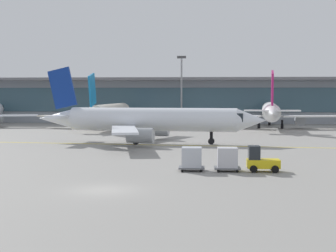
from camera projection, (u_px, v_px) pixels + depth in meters
The scene contains 10 objects.
ground_plane at pixel (103, 190), 34.26m from camera, with size 400.00×400.00×0.00m, color gray.
taxiway_centreline_stripe at pixel (151, 145), 64.28m from camera, with size 110.00×0.36×0.01m, color yellow.
terminal_concourse at pixel (178, 100), 113.65m from camera, with size 215.26×11.00×9.60m.
gate_airplane_2 at pixel (110, 112), 94.55m from camera, with size 26.81×28.86×9.56m.
gate_airplane_3 at pixel (270, 112), 94.96m from camera, with size 28.04×30.28×10.02m.
taxiing_regional_jet at pixel (150, 120), 66.15m from camera, with size 29.50×27.30×9.77m.
baggage_tug at pixel (261, 161), 42.30m from camera, with size 2.63×1.67×2.10m.
cargo_dolly_lead at pixel (227, 158), 42.45m from camera, with size 2.13×1.64×1.94m.
cargo_dolly_trailing at pixel (192, 158), 42.62m from camera, with size 2.13×1.64×1.94m.
apron_light_mast_1 at pixel (181, 87), 105.61m from camera, with size 1.80×0.36×13.82m.
Camera 1 is at (6.97, -33.48, 6.33)m, focal length 56.06 mm.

